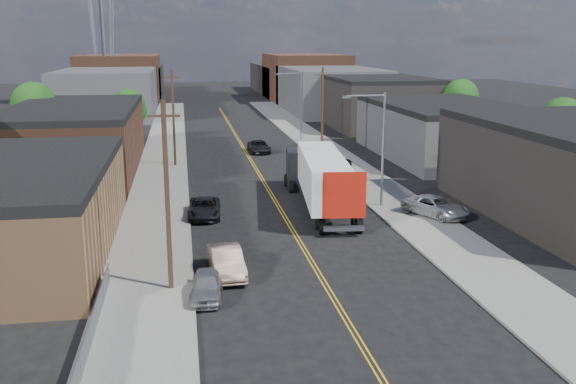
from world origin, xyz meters
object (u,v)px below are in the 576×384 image
object	(u,v)px
car_left_a	(206,286)
car_left_c	(204,208)
car_ahead_truck	(259,147)
car_right_lot_c	(334,158)
car_left_b	(226,261)
semi_truck	(318,175)
car_right_lot_a	(436,206)

from	to	relation	value
car_left_a	car_left_c	bearing A→B (deg)	94.14
car_ahead_truck	car_right_lot_c	bearing A→B (deg)	-57.69
car_left_a	car_left_c	world-z (taller)	car_left_c
car_left_c	car_right_lot_c	distance (m)	22.70
car_left_b	car_ahead_truck	distance (m)	40.70
car_left_c	car_left_a	bearing A→B (deg)	-88.44
car_left_b	car_left_c	size ratio (longest dim) A/B	0.95
car_left_b	car_left_c	distance (m)	12.46
semi_truck	car_left_c	bearing A→B (deg)	-162.31
car_left_a	car_left_b	size ratio (longest dim) A/B	0.83
semi_truck	car_right_lot_a	world-z (taller)	semi_truck
car_left_c	car_ahead_truck	xyz separation A→B (m)	(7.43, 27.72, -0.01)
car_right_lot_a	car_left_b	bearing A→B (deg)	-177.25
car_left_a	car_ahead_truck	bearing A→B (deg)	85.53
car_ahead_truck	car_right_lot_a	bearing A→B (deg)	-74.43
car_left_a	car_right_lot_a	bearing A→B (deg)	41.93
car_left_b	car_right_lot_c	bearing A→B (deg)	62.25
semi_truck	car_left_a	size ratio (longest dim) A/B	4.31
car_left_b	car_right_lot_c	distance (m)	33.02
car_right_lot_a	car_right_lot_c	distance (m)	20.93
car_left_a	car_right_lot_a	xyz separation A→B (m)	(17.40, 12.68, 0.20)
car_left_b	car_right_lot_c	xyz separation A→B (m)	(13.35, 30.20, 0.07)
semi_truck	car_ahead_truck	distance (m)	26.01
car_right_lot_c	car_ahead_truck	xyz separation A→B (m)	(-6.70, 9.95, -0.17)
semi_truck	car_ahead_truck	xyz separation A→B (m)	(-1.59, 25.89, -1.84)
car_right_lot_a	car_ahead_truck	bearing A→B (deg)	79.59
semi_truck	car_left_b	distance (m)	16.56
car_left_c	car_right_lot_c	world-z (taller)	car_right_lot_c
semi_truck	car_right_lot_a	distance (m)	9.40
semi_truck	car_ahead_truck	bearing A→B (deg)	99.76
car_left_a	car_left_b	xyz separation A→B (m)	(1.25, 3.23, 0.11)
car_left_a	car_right_lot_c	distance (m)	36.47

